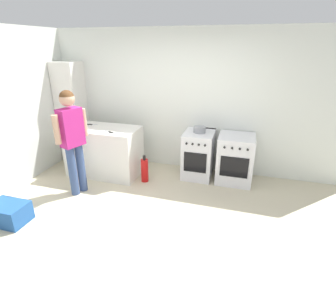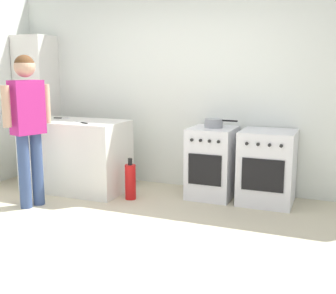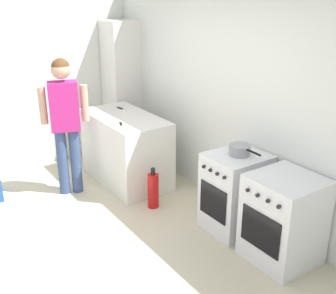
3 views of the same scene
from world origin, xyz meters
TOP-DOWN VIEW (x-y plane):
  - ground_plane at (0.00, 0.00)m, footprint 8.00×8.00m
  - back_wall at (0.00, 1.95)m, footprint 6.00×0.10m
  - side_wall_left at (-2.60, 0.40)m, footprint 0.10×3.10m
  - counter_unit at (-1.35, 1.20)m, footprint 1.30×0.70m
  - oven_left at (0.35, 1.58)m, footprint 0.53×0.62m
  - oven_right at (1.01, 1.58)m, footprint 0.61×0.62m
  - pot at (0.36, 1.60)m, footprint 0.40×0.22m
  - knife_utility at (-1.13, 1.02)m, footprint 0.24×0.13m
  - knife_paring at (-1.66, 1.32)m, footprint 0.21×0.07m
  - person at (-1.44, 0.45)m, footprint 0.30×0.54m
  - fire_extinguisher at (-0.52, 1.10)m, footprint 0.13×0.13m
  - larder_cabinet at (-2.30, 1.68)m, footprint 0.48×0.44m

SIDE VIEW (x-z plane):
  - ground_plane at x=0.00m, z-range 0.00..0.00m
  - fire_extinguisher at x=-0.52m, z-range -0.03..0.47m
  - oven_left at x=0.35m, z-range 0.00..0.85m
  - oven_right at x=1.01m, z-range 0.00..0.85m
  - counter_unit at x=-1.35m, z-range 0.00..0.90m
  - pot at x=0.36m, z-range 0.85..0.96m
  - knife_utility at x=-1.13m, z-range 0.90..0.91m
  - knife_paring at x=-1.66m, z-range 0.90..0.91m
  - larder_cabinet at x=-2.30m, z-range 0.00..2.00m
  - person at x=-1.44m, z-range 0.17..1.87m
  - back_wall at x=0.00m, z-range 0.00..2.60m
  - side_wall_left at x=-2.60m, z-range 0.00..2.60m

